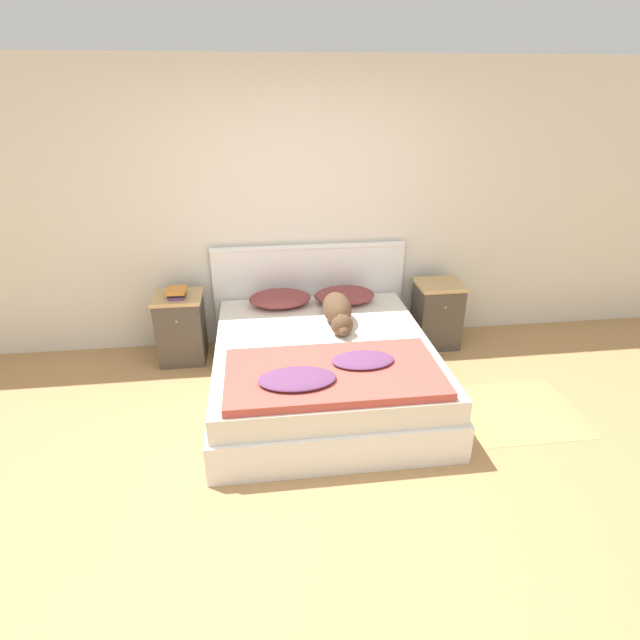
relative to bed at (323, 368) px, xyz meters
The scene contains 12 objects.
ground_plane 1.10m from the bed, 96.20° to the right, with size 16.00×16.00×0.00m, color tan.
wall_back 1.49m from the bed, 96.18° to the left, with size 9.00×0.06×2.55m.
bed is the anchor object (origin of this frame).
headboard 1.03m from the bed, 90.00° to the left, with size 1.82×0.06×0.98m.
nightstand_left 1.41m from the bed, 148.39° to the left, with size 0.42×0.41×0.63m.
nightstand_right 1.41m from the bed, 31.61° to the left, with size 0.42×0.41×0.63m.
pillow_left 0.86m from the bed, 111.81° to the left, with size 0.56×0.35×0.15m.
pillow_right 0.86m from the bed, 68.19° to the left, with size 0.56×0.35×0.15m.
quilt 0.61m from the bed, 91.23° to the right, with size 1.48×0.78×0.11m.
dog 0.51m from the bed, 62.20° to the left, with size 0.24×0.67×0.24m.
book_stack 1.46m from the bed, 149.14° to the left, with size 0.17×0.20×0.08m.
rug 1.55m from the bed, 16.79° to the right, with size 0.90×0.80×0.00m.
Camera 1 is at (-0.35, -2.38, 2.31)m, focal length 28.00 mm.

